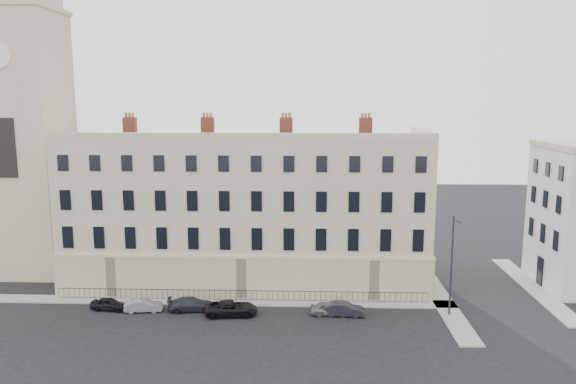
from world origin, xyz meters
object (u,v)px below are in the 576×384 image
car_a (109,304)px  car_f (344,309)px  car_d (231,308)px  streetlamp (452,261)px  car_e (330,309)px  car_c (191,304)px  car_b (144,306)px

car_a → car_f: car_f is taller
car_d → car_f: (9.93, 0.27, -0.04)m
streetlamp → car_e: bearing=-178.9°
car_c → car_f: bearing=-100.4°
car_b → car_d: bearing=-102.3°
car_d → car_e: bearing=-94.1°
car_b → car_e: bearing=-98.9°
car_b → car_f: bearing=-99.2°
car_f → streetlamp: bearing=-84.2°
car_f → streetlamp: size_ratio=0.40×
streetlamp → car_d: bearing=-178.1°
car_d → car_a: bearing=79.2°
car_d → car_b: bearing=79.4°
car_a → car_b: 3.24m
car_d → streetlamp: size_ratio=0.51×
car_b → car_f: size_ratio=0.92×
car_c → car_f: size_ratio=1.15×
car_d → streetlamp: (19.21, 0.53, 4.36)m
car_a → streetlamp: streetlamp is taller
car_d → car_e: size_ratio=1.33×
car_e → streetlamp: size_ratio=0.39×
car_a → car_e: 19.92m
car_c → streetlamp: 23.37m
car_a → car_e: car_e is taller
car_b → car_d: (7.99, -0.56, 0.09)m
car_e → car_d: bearing=92.6°
car_a → car_b: car_a is taller
car_c → car_e: bearing=-100.2°
car_a → car_d: bearing=-87.0°
car_a → car_e: (19.91, -0.44, 0.03)m
car_e → car_b: bearing=89.5°
streetlamp → car_a: bearing=179.8°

